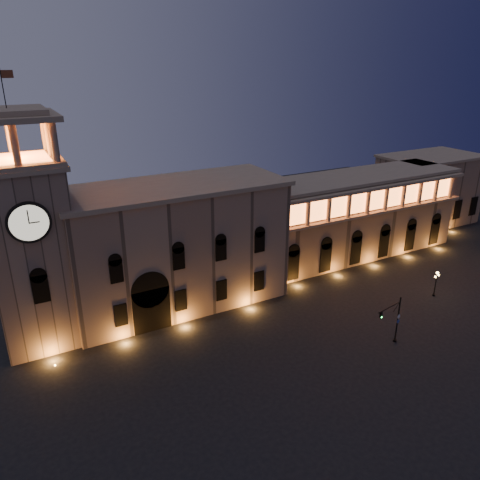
{
  "coord_description": "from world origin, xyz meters",
  "views": [
    {
      "loc": [
        -23.13,
        -35.75,
        33.46
      ],
      "look_at": [
        4.93,
        16.0,
        10.36
      ],
      "focal_mm": 35.0,
      "sensor_mm": 36.0,
      "label": 1
    }
  ],
  "objects": [
    {
      "name": "secondary_building",
      "position": [
        58.0,
        30.0,
        7.0
      ],
      "size": [
        20.0,
        12.0,
        14.0
      ],
      "primitive_type": "cube",
      "color": "#7E6351",
      "rests_on": "ground"
    },
    {
      "name": "colonnade_wing",
      "position": [
        32.0,
        23.92,
        7.33
      ],
      "size": [
        40.6,
        11.5,
        14.5
      ],
      "color": "#7E6351",
      "rests_on": "ground"
    },
    {
      "name": "government_building",
      "position": [
        -2.08,
        21.93,
        8.77
      ],
      "size": [
        30.8,
        12.8,
        17.6
      ],
      "color": "#836856",
      "rests_on": "ground"
    },
    {
      "name": "clock_tower",
      "position": [
        -20.5,
        20.98,
        12.5
      ],
      "size": [
        9.8,
        9.8,
        32.4
      ],
      "color": "#836856",
      "rests_on": "ground"
    },
    {
      "name": "ground",
      "position": [
        0.0,
        0.0,
        0.0
      ],
      "size": [
        160.0,
        160.0,
        0.0
      ],
      "primitive_type": "plane",
      "color": "black",
      "rests_on": "ground"
    },
    {
      "name": "street_lamp_near",
      "position": [
        32.16,
        5.14,
        2.39
      ],
      "size": [
        1.37,
        0.51,
        4.01
      ],
      "rotation": [
        0.0,
        0.0,
        0.23
      ],
      "color": "black",
      "rests_on": "ground"
    },
    {
      "name": "traffic_light",
      "position": [
        17.24,
        -1.04,
        3.31
      ],
      "size": [
        4.54,
        1.11,
        6.3
      ],
      "rotation": [
        0.0,
        0.0,
        0.18
      ],
      "color": "black",
      "rests_on": "ground"
    }
  ]
}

